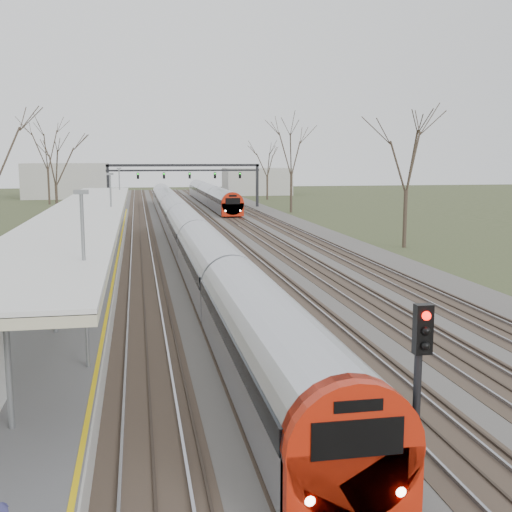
% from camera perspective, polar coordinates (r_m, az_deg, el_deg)
% --- Properties ---
extents(track_bed, '(24.00, 160.00, 0.22)m').
position_cam_1_polar(track_bed, '(59.89, -4.24, 2.13)').
color(track_bed, '#474442').
rests_on(track_bed, ground).
extents(platform, '(3.50, 69.00, 1.00)m').
position_cam_1_polar(platform, '(42.23, -14.25, -0.29)').
color(platform, '#9E9B93').
rests_on(platform, ground).
extents(canopy, '(4.10, 50.00, 3.11)m').
position_cam_1_polar(canopy, '(37.36, -14.88, 3.84)').
color(canopy, slate).
rests_on(canopy, platform).
extents(signal_gantry, '(21.00, 0.59, 6.08)m').
position_cam_1_polar(signal_gantry, '(89.39, -6.39, 7.39)').
color(signal_gantry, black).
rests_on(signal_gantry, ground).
extents(tree_east_far, '(5.00, 5.00, 10.30)m').
position_cam_1_polar(tree_east_far, '(50.37, 13.30, 8.91)').
color(tree_east_far, '#2D231C').
rests_on(tree_east_far, ground).
extents(train_near, '(2.62, 90.21, 3.05)m').
position_cam_1_polar(train_near, '(55.44, -6.64, 3.04)').
color(train_near, '#B1B3BB').
rests_on(train_near, ground).
extents(train_far, '(2.62, 45.21, 3.05)m').
position_cam_1_polar(train_far, '(95.32, -4.06, 5.44)').
color(train_far, '#B1B3BB').
rests_on(train_far, ground).
extents(signal_post, '(0.35, 0.45, 4.10)m').
position_cam_1_polar(signal_post, '(13.38, 14.32, -9.85)').
color(signal_post, black).
rests_on(signal_post, ground).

